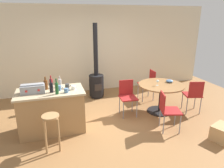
% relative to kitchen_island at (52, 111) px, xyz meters
% --- Properties ---
extents(ground_plane, '(8.80, 8.80, 0.00)m').
position_rel_kitchen_island_xyz_m(ground_plane, '(1.32, -0.11, -0.45)').
color(ground_plane, olive).
extents(back_wall, '(8.00, 0.10, 2.70)m').
position_rel_kitchen_island_xyz_m(back_wall, '(1.32, 2.34, 0.90)').
color(back_wall, beige).
rests_on(back_wall, ground_plane).
extents(kitchen_island, '(1.35, 0.74, 0.90)m').
position_rel_kitchen_island_xyz_m(kitchen_island, '(0.00, 0.00, 0.00)').
color(kitchen_island, '#A37A4C').
rests_on(kitchen_island, ground_plane).
extents(wooden_stool, '(0.31, 0.31, 0.68)m').
position_rel_kitchen_island_xyz_m(wooden_stool, '(-0.03, -0.68, 0.03)').
color(wooden_stool, '#A37A4C').
rests_on(wooden_stool, ground_plane).
extents(dining_table, '(1.14, 1.14, 0.74)m').
position_rel_kitchen_island_xyz_m(dining_table, '(2.65, 0.15, 0.12)').
color(dining_table, black).
rests_on(dining_table, ground_plane).
extents(folding_chair_near, '(0.42, 0.42, 0.86)m').
position_rel_kitchen_island_xyz_m(folding_chair_near, '(1.80, 0.27, 0.06)').
color(folding_chair_near, maroon).
rests_on(folding_chair_near, ground_plane).
extents(folding_chair_far, '(0.50, 0.50, 0.85)m').
position_rel_kitchen_island_xyz_m(folding_chair_far, '(2.33, -0.70, 0.05)').
color(folding_chair_far, maroon).
rests_on(folding_chair_far, ground_plane).
extents(folding_chair_left, '(0.49, 0.49, 0.86)m').
position_rel_kitchen_island_xyz_m(folding_chair_left, '(3.41, -0.14, 0.06)').
color(folding_chair_left, maroon).
rests_on(folding_chair_left, ground_plane).
extents(folding_chair_right, '(0.41, 0.41, 0.87)m').
position_rel_kitchen_island_xyz_m(folding_chair_right, '(2.75, 1.02, 0.06)').
color(folding_chair_right, maroon).
rests_on(folding_chair_right, ground_plane).
extents(wood_stove, '(0.44, 0.45, 2.19)m').
position_rel_kitchen_island_xyz_m(wood_stove, '(1.33, 1.62, 0.07)').
color(wood_stove, black).
rests_on(wood_stove, ground_plane).
extents(toolbox, '(0.45, 0.22, 0.19)m').
position_rel_kitchen_island_xyz_m(toolbox, '(-0.32, -0.02, 0.54)').
color(toolbox, gray).
rests_on(toolbox, kitchen_island).
extents(bottle_0, '(0.07, 0.07, 0.24)m').
position_rel_kitchen_island_xyz_m(bottle_0, '(0.22, 0.20, 0.54)').
color(bottle_0, '#B7B2AD').
rests_on(bottle_0, kitchen_island).
extents(bottle_1, '(0.07, 0.07, 0.28)m').
position_rel_kitchen_island_xyz_m(bottle_1, '(0.04, 0.17, 0.56)').
color(bottle_1, maroon).
rests_on(bottle_1, kitchen_island).
extents(bottle_2, '(0.08, 0.08, 0.27)m').
position_rel_kitchen_island_xyz_m(bottle_2, '(-0.07, 0.12, 0.55)').
color(bottle_2, '#603314').
rests_on(bottle_2, kitchen_island).
extents(bottle_3, '(0.07, 0.07, 0.31)m').
position_rel_kitchen_island_xyz_m(bottle_3, '(0.13, -0.22, 0.57)').
color(bottle_3, '#194C23').
rests_on(bottle_3, kitchen_island).
extents(bottle_4, '(0.07, 0.07, 0.27)m').
position_rel_kitchen_island_xyz_m(bottle_4, '(0.03, -0.10, 0.55)').
color(bottle_4, black).
rests_on(bottle_4, kitchen_island).
extents(cup_0, '(0.12, 0.08, 0.11)m').
position_rel_kitchen_island_xyz_m(cup_0, '(0.18, -0.02, 0.50)').
color(cup_0, '#4C7099').
rests_on(cup_0, kitchen_island).
extents(cup_1, '(0.13, 0.09, 0.10)m').
position_rel_kitchen_island_xyz_m(cup_1, '(0.36, 0.07, 0.50)').
color(cup_1, '#383838').
rests_on(cup_1, kitchen_island).
extents(cup_2, '(0.12, 0.09, 0.08)m').
position_rel_kitchen_island_xyz_m(cup_2, '(0.48, -0.05, 0.49)').
color(cup_2, white).
rests_on(cup_2, kitchen_island).
extents(cup_3, '(0.12, 0.09, 0.09)m').
position_rel_kitchen_island_xyz_m(cup_3, '(0.31, -0.20, 0.49)').
color(cup_3, '#4C7099').
rests_on(cup_3, kitchen_island).
extents(wine_glass, '(0.07, 0.07, 0.14)m').
position_rel_kitchen_island_xyz_m(wine_glass, '(2.52, 0.10, 0.39)').
color(wine_glass, silver).
rests_on(wine_glass, dining_table).
extents(serving_bowl, '(0.18, 0.18, 0.07)m').
position_rel_kitchen_island_xyz_m(serving_bowl, '(2.94, 0.24, 0.32)').
color(serving_bowl, '#4C7099').
rests_on(serving_bowl, dining_table).
extents(cardboard_box, '(0.53, 0.49, 0.30)m').
position_rel_kitchen_island_xyz_m(cardboard_box, '(3.21, -1.36, -0.30)').
color(cardboard_box, tan).
rests_on(cardboard_box, ground_plane).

